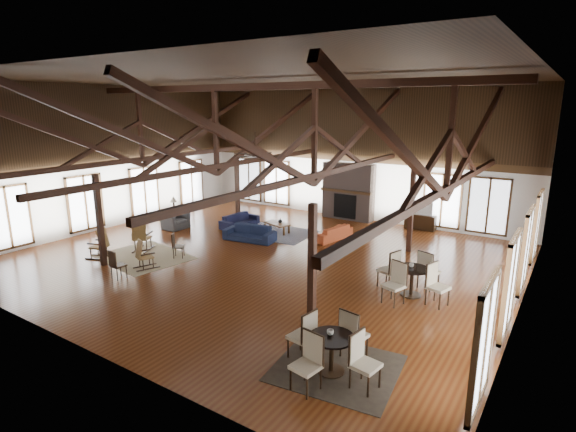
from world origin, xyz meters
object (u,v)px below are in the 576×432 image
Objects in this scene: sofa_navy_left at (240,221)px; cafe_table_near at (332,347)px; coffee_table at (277,224)px; armchair at (175,221)px; tv_console at (421,222)px; sofa_navy_front at (250,233)px; sofa_orange at (332,232)px; cafe_table_far at (412,277)px.

cafe_table_near is at bearing -127.30° from sofa_navy_left.
coffee_table is 4.49m from armchair.
tv_console is (4.80, 3.90, -0.05)m from coffee_table.
sofa_navy_left is 11.46m from cafe_table_near.
sofa_navy_left is at bearing 131.06° from sofa_navy_front.
tv_console is (-1.82, 11.58, -0.22)m from cafe_table_near.
coffee_table is at bearing -67.40° from sofa_orange.
sofa_navy_front is 1.09× the size of sofa_orange.
cafe_table_near is (6.62, -7.68, 0.17)m from coffee_table.
tv_console is (5.08, 5.38, 0.02)m from sofa_navy_front.
sofa_orange is at bearing 140.58° from cafe_table_far.
armchair reaches higher than tv_console.
cafe_table_far is at bearing -74.64° from tv_console.
tv_console is at bearing -55.19° from sofa_navy_left.
sofa_orange is at bearing -125.94° from tv_console.
coffee_table is 7.45m from cafe_table_far.
sofa_navy_front is at bearing -126.09° from sofa_navy_left.
sofa_navy_left is 1.45× the size of tv_console.
sofa_navy_front is 1.51m from coffee_table.
cafe_table_far is (10.84, -1.35, 0.23)m from armchair.
cafe_table_far is at bearing -97.34° from armchair.
cafe_table_far is at bearing -105.32° from sofa_navy_left.
cafe_table_near is at bearing 39.04° from sofa_orange.
cafe_table_far reaches higher than coffee_table.
cafe_table_near is 0.96× the size of cafe_table_far.
cafe_table_near is 4.51m from cafe_table_far.
coffee_table is (0.28, 1.48, 0.08)m from sofa_navy_front.
sofa_navy_front is at bearing -133.38° from tv_console.
cafe_table_far is 1.72× the size of tv_console.
armchair reaches higher than sofa_navy_front.
cafe_table_far is (7.02, -1.69, 0.27)m from sofa_navy_front.
armchair reaches higher than coffee_table.
sofa_navy_front is at bearing -41.92° from sofa_orange.
armchair is 0.81× the size of tv_console.
cafe_table_near reaches higher than sofa_orange.
sofa_navy_front is at bearing -81.96° from coffee_table.
sofa_orange is at bearing 117.86° from cafe_table_near.
sofa_orange is at bearing 28.40° from sofa_navy_front.
armchair is 12.22m from cafe_table_near.
cafe_table_near is at bearing -81.06° from tv_console.
sofa_orange is at bearing -78.48° from sofa_navy_left.
sofa_navy_front is 1.10× the size of sofa_navy_left.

